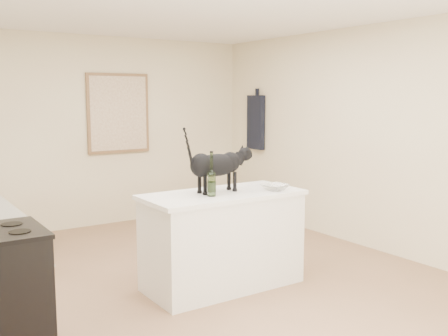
% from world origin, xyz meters
% --- Properties ---
extents(floor, '(5.50, 5.50, 0.00)m').
position_xyz_m(floor, '(0.00, 0.00, 0.00)').
color(floor, '#8F684C').
rests_on(floor, ground).
extents(ceiling, '(5.50, 5.50, 0.00)m').
position_xyz_m(ceiling, '(0.00, 0.00, 2.60)').
color(ceiling, white).
rests_on(ceiling, ground).
extents(wall_back, '(4.50, 0.00, 4.50)m').
position_xyz_m(wall_back, '(0.00, 2.75, 1.30)').
color(wall_back, beige).
rests_on(wall_back, ground).
extents(wall_right, '(0.00, 5.50, 5.50)m').
position_xyz_m(wall_right, '(2.25, 0.00, 1.30)').
color(wall_right, beige).
rests_on(wall_right, ground).
extents(island_base, '(1.44, 0.67, 0.86)m').
position_xyz_m(island_base, '(0.10, -0.20, 0.43)').
color(island_base, white).
rests_on(island_base, floor).
extents(island_top, '(1.50, 0.70, 0.04)m').
position_xyz_m(island_top, '(0.10, -0.20, 0.88)').
color(island_top, white).
rests_on(island_top, island_base).
extents(artwork_frame, '(0.90, 0.03, 1.10)m').
position_xyz_m(artwork_frame, '(0.30, 2.72, 1.55)').
color(artwork_frame, brown).
rests_on(artwork_frame, wall_back).
extents(artwork_canvas, '(0.82, 0.00, 1.02)m').
position_xyz_m(artwork_canvas, '(0.30, 2.70, 1.55)').
color(artwork_canvas, beige).
rests_on(artwork_canvas, wall_back).
extents(hanging_garment, '(0.08, 0.34, 0.80)m').
position_xyz_m(hanging_garment, '(2.19, 2.05, 1.40)').
color(hanging_garment, black).
rests_on(hanging_garment, wall_right).
extents(black_cat, '(0.65, 0.20, 0.46)m').
position_xyz_m(black_cat, '(0.06, -0.16, 1.13)').
color(black_cat, black).
rests_on(black_cat, island_top).
extents(wine_bottle, '(0.09, 0.09, 0.36)m').
position_xyz_m(wine_bottle, '(-0.08, -0.29, 1.08)').
color(wine_bottle, '#335B24').
rests_on(wine_bottle, island_top).
extents(glass_bowl, '(0.28, 0.28, 0.06)m').
position_xyz_m(glass_bowl, '(0.57, -0.39, 0.93)').
color(glass_bowl, white).
rests_on(glass_bowl, island_top).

